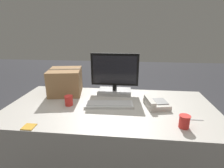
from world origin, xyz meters
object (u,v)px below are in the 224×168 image
at_px(desk_phone, 156,103).
at_px(paper_cup_right, 184,121).
at_px(keyboard, 109,104).
at_px(cardboard_box, 65,81).
at_px(spoon, 188,119).
at_px(monitor, 115,77).
at_px(paper_cup_left, 69,101).
at_px(sticky_note_pad, 29,127).

xyz_separation_m(desk_phone, paper_cup_right, (0.15, -0.32, 0.02)).
distance_m(keyboard, cardboard_box, 0.56).
bearing_deg(spoon, monitor, -39.83).
bearing_deg(spoon, paper_cup_left, -9.09).
bearing_deg(monitor, cardboard_box, -174.46).
relative_size(cardboard_box, sticky_note_pad, 4.74).
xyz_separation_m(keyboard, desk_phone, (0.41, 0.03, 0.01)).
bearing_deg(paper_cup_left, desk_phone, 4.19).
relative_size(paper_cup_left, sticky_note_pad, 1.09).
distance_m(keyboard, paper_cup_left, 0.35).
bearing_deg(paper_cup_left, monitor, 42.44).
height_order(keyboard, paper_cup_right, paper_cup_right).
relative_size(keyboard, desk_phone, 1.71).
bearing_deg(monitor, desk_phone, -36.53).
relative_size(paper_cup_right, cardboard_box, 0.24).
height_order(monitor, sticky_note_pad, monitor).
relative_size(keyboard, cardboard_box, 1.13).
xyz_separation_m(keyboard, spoon, (0.61, -0.18, -0.01)).
bearing_deg(paper_cup_left, paper_cup_right, -16.42).
bearing_deg(cardboard_box, spoon, -22.11).
relative_size(desk_phone, paper_cup_right, 2.81).
height_order(keyboard, desk_phone, desk_phone).
distance_m(desk_phone, sticky_note_pad, 1.01).
bearing_deg(paper_cup_left, sticky_note_pad, -112.34).
bearing_deg(paper_cup_left, cardboard_box, 114.15).
relative_size(desk_phone, spoon, 1.49).
xyz_separation_m(paper_cup_left, cardboard_box, (-0.13, 0.29, 0.08)).
relative_size(spoon, cardboard_box, 0.44).
xyz_separation_m(monitor, desk_phone, (0.39, -0.29, -0.15)).
distance_m(keyboard, sticky_note_pad, 0.65).
distance_m(paper_cup_right, sticky_note_pad, 1.07).
distance_m(cardboard_box, sticky_note_pad, 0.68).
bearing_deg(keyboard, paper_cup_left, 178.55).
xyz_separation_m(desk_phone, paper_cup_left, (-0.76, -0.06, 0.02)).
height_order(monitor, spoon, monitor).
bearing_deg(paper_cup_right, sticky_note_pad, -174.09).
bearing_deg(keyboard, monitor, 80.64).
relative_size(paper_cup_left, paper_cup_right, 0.98).
height_order(desk_phone, cardboard_box, cardboard_box).
height_order(paper_cup_left, sticky_note_pad, paper_cup_left).
bearing_deg(spoon, keyboard, -16.29).
relative_size(keyboard, paper_cup_right, 4.81).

